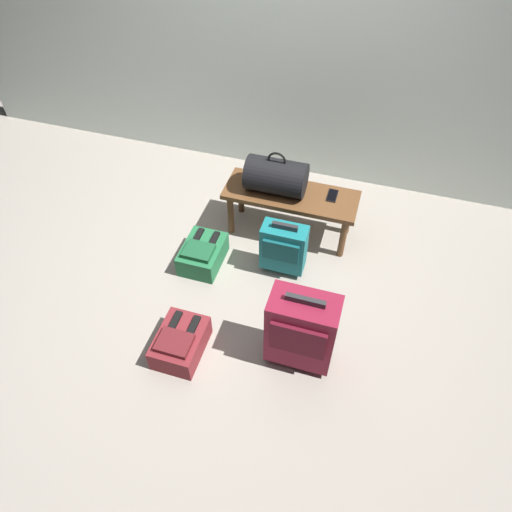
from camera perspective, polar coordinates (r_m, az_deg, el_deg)
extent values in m
plane|color=gray|center=(3.36, -3.53, -4.62)|extent=(6.60, 6.60, 0.00)
cube|color=silver|center=(3.80, 4.45, 28.34)|extent=(6.00, 0.10, 2.80)
cube|color=brown|center=(3.52, 4.29, 7.41)|extent=(1.00, 0.36, 0.04)
cylinder|color=brown|center=(3.65, -3.11, 5.07)|extent=(0.05, 0.05, 0.36)
cylinder|color=brown|center=(3.52, 10.54, 2.17)|extent=(0.05, 0.05, 0.36)
cylinder|color=brown|center=(3.84, -1.83, 7.60)|extent=(0.05, 0.05, 0.36)
cylinder|color=brown|center=(3.71, 11.22, 4.91)|extent=(0.05, 0.05, 0.36)
cylinder|color=black|center=(3.45, 2.46, 9.68)|extent=(0.44, 0.26, 0.26)
torus|color=black|center=(3.37, 2.54, 11.56)|extent=(0.14, 0.02, 0.14)
cube|color=black|center=(3.52, 9.29, 7.28)|extent=(0.07, 0.14, 0.01)
cube|color=black|center=(3.52, 9.30, 7.34)|extent=(0.06, 0.13, 0.00)
cube|color=maroon|center=(2.82, 5.60, -8.87)|extent=(0.41, 0.23, 0.52)
cube|color=#500E1C|center=(2.69, 5.08, -10.28)|extent=(0.32, 0.02, 0.24)
cube|color=#262628|center=(2.59, 6.05, -5.43)|extent=(0.23, 0.03, 0.04)
cylinder|color=black|center=(3.11, 2.98, -9.98)|extent=(0.02, 0.05, 0.05)
cylinder|color=black|center=(3.10, 8.16, -11.19)|extent=(0.02, 0.05, 0.05)
cube|color=#14666B|center=(3.33, 3.39, 1.07)|extent=(0.32, 0.16, 0.37)
cube|color=#0E474A|center=(3.24, 3.02, 0.50)|extent=(0.26, 0.02, 0.17)
cube|color=#262628|center=(3.19, 3.55, 3.61)|extent=(0.18, 0.03, 0.04)
cylinder|color=black|center=(3.54, 1.72, -0.24)|extent=(0.02, 0.05, 0.05)
cylinder|color=black|center=(3.51, 5.24, -1.03)|extent=(0.02, 0.05, 0.05)
cube|color=maroon|center=(3.06, -9.17, -10.41)|extent=(0.28, 0.38, 0.17)
cube|color=#55181C|center=(2.94, -9.93, -10.38)|extent=(0.21, 0.17, 0.04)
cube|color=black|center=(3.03, -9.99, -8.12)|extent=(0.04, 0.19, 0.02)
cube|color=black|center=(2.99, -7.77, -8.75)|extent=(0.04, 0.19, 0.02)
cube|color=#1E6038|center=(3.51, -6.49, 0.22)|extent=(0.28, 0.38, 0.17)
cube|color=#184D2C|center=(3.39, -7.04, 0.60)|extent=(0.21, 0.17, 0.04)
cube|color=black|center=(3.50, -7.18, 2.26)|extent=(0.04, 0.19, 0.02)
cube|color=black|center=(3.46, -5.25, 1.84)|extent=(0.04, 0.19, 0.02)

